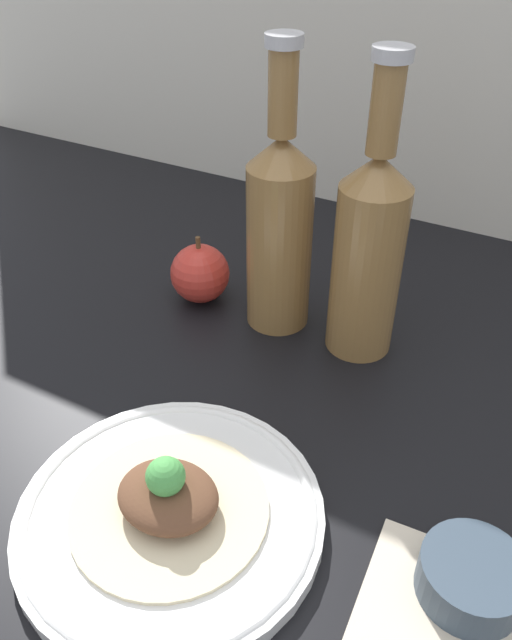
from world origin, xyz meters
TOP-DOWN VIEW (x-y plane):
  - ground_plane at (0.00, 0.00)cm, footprint 180.00×110.00cm
  - plate at (-0.69, -11.19)cm, footprint 25.63×25.63cm
  - plated_food at (-0.69, -11.19)cm, footprint 16.48×16.48cm
  - cider_bottle_left at (-5.90, 18.87)cm, footprint 7.36×7.36cm
  - cider_bottle_right at (4.40, 18.87)cm, footprint 7.36×7.36cm
  - apple at (-16.28, 18.09)cm, footprint 7.33×7.33cm
  - napkin at (23.50, -7.97)cm, footprint 16.69×12.24cm
  - dipping_bowl at (22.61, -5.86)cm, footprint 7.94×7.94cm

SIDE VIEW (x-z plane):
  - ground_plane at x=0.00cm, z-range -4.00..0.00cm
  - napkin at x=23.50cm, z-range 0.00..0.80cm
  - plate at x=-0.69cm, z-range 0.05..1.79cm
  - dipping_bowl at x=22.61cm, z-range 0.00..3.78cm
  - plated_food at x=-0.69cm, z-range 0.05..5.93cm
  - apple at x=-16.28cm, z-range -0.69..8.03cm
  - cider_bottle_left at x=-5.90cm, z-range -3.65..28.43cm
  - cider_bottle_right at x=4.40cm, z-range -3.65..28.43cm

